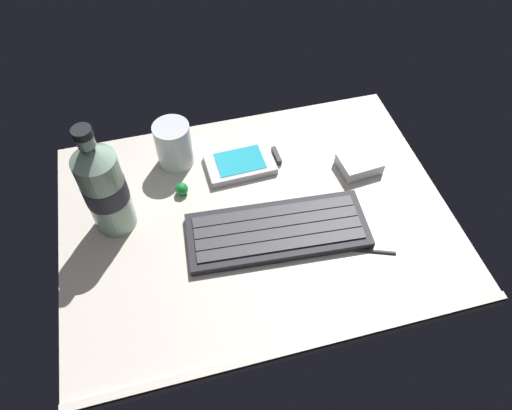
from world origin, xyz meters
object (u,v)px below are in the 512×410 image
(keyboard, at_px, (278,230))
(water_bottle, at_px, (104,187))
(juice_cup, at_px, (174,146))
(charger_block, at_px, (359,164))
(stylus_pen, at_px, (366,250))
(trackball_mouse, at_px, (182,189))
(handheld_device, at_px, (244,163))

(keyboard, distance_m, water_bottle, 0.28)
(juice_cup, bearing_deg, water_bottle, -136.46)
(charger_block, distance_m, stylus_pen, 0.18)
(charger_block, height_order, trackball_mouse, charger_block)
(water_bottle, distance_m, trackball_mouse, 0.14)
(juice_cup, distance_m, stylus_pen, 0.37)
(juice_cup, bearing_deg, trackball_mouse, -91.53)
(water_bottle, xyz_separation_m, trackball_mouse, (0.11, 0.03, -0.08))
(juice_cup, height_order, charger_block, juice_cup)
(trackball_mouse, bearing_deg, stylus_pen, -36.02)
(juice_cup, distance_m, charger_block, 0.33)
(handheld_device, distance_m, stylus_pen, 0.27)
(keyboard, relative_size, water_bottle, 1.43)
(stylus_pen, bearing_deg, handheld_device, 143.18)
(keyboard, height_order, charger_block, charger_block)
(keyboard, xyz_separation_m, charger_block, (0.18, 0.10, 0.00))
(stylus_pen, bearing_deg, water_bottle, 177.98)
(charger_block, relative_size, stylus_pen, 0.74)
(trackball_mouse, bearing_deg, juice_cup, 88.47)
(handheld_device, distance_m, trackball_mouse, 0.12)
(keyboard, distance_m, charger_block, 0.21)
(keyboard, xyz_separation_m, juice_cup, (-0.13, 0.20, 0.03))
(handheld_device, xyz_separation_m, stylus_pen, (0.14, -0.23, -0.00))
(keyboard, relative_size, charger_block, 4.25)
(keyboard, xyz_separation_m, handheld_device, (-0.02, 0.16, -0.00))
(trackball_mouse, distance_m, stylus_pen, 0.32)
(juice_cup, bearing_deg, stylus_pen, -45.86)
(charger_block, relative_size, trackball_mouse, 3.18)
(handheld_device, xyz_separation_m, charger_block, (0.20, -0.06, 0.00))
(handheld_device, relative_size, charger_block, 1.86)
(handheld_device, relative_size, stylus_pen, 1.37)
(juice_cup, distance_m, water_bottle, 0.17)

